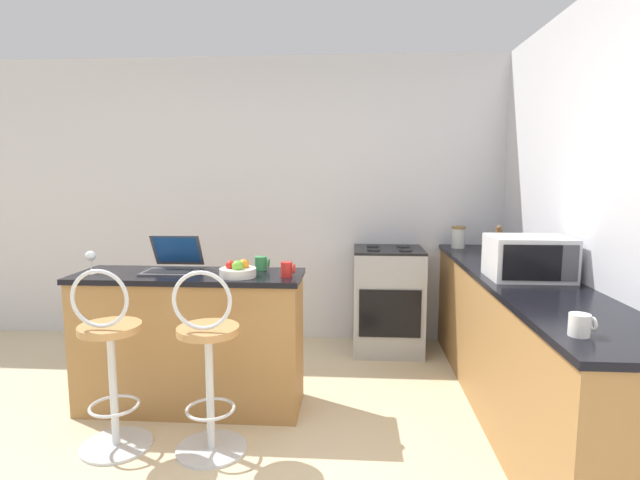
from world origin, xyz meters
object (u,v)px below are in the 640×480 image
at_px(storage_jar, 458,237).
at_px(mug_red, 287,269).
at_px(mug_green, 261,263).
at_px(microwave, 529,258).
at_px(pepper_mill, 498,242).
at_px(stove_range, 388,300).
at_px(bar_stool_far, 208,366).
at_px(fruit_bowl, 238,271).
at_px(mug_white, 580,325).
at_px(laptop, 173,262).
at_px(wine_glass_tall, 91,257).
at_px(bar_stool_near, 110,364).

bearing_deg(storage_jar, mug_red, -134.79).
xyz_separation_m(mug_green, mug_red, (0.21, -0.22, 0.00)).
distance_m(microwave, storage_jar, 1.29).
bearing_deg(pepper_mill, stove_range, 157.53).
xyz_separation_m(bar_stool_far, stove_range, (1.09, 1.72, -0.05)).
xyz_separation_m(storage_jar, mug_red, (-1.32, -1.33, -0.05)).
height_order(fruit_bowl, mug_white, fruit_bowl).
distance_m(laptop, mug_red, 0.80).
distance_m(stove_range, fruit_bowl, 1.70).
xyz_separation_m(mug_white, mug_red, (-1.32, 1.06, 0.00)).
relative_size(laptop, mug_white, 3.36).
distance_m(microwave, wine_glass_tall, 2.76).
distance_m(laptop, wine_glass_tall, 0.51).
distance_m(bar_stool_near, storage_jar, 2.93).
bearing_deg(mug_green, pepper_mill, 21.40).
bearing_deg(storage_jar, laptop, -150.91).
bearing_deg(mug_white, fruit_bowl, 147.36).
height_order(microwave, pepper_mill, microwave).
distance_m(laptop, fruit_bowl, 0.51).
distance_m(mug_green, storage_jar, 1.89).
bearing_deg(mug_red, fruit_bowl, -176.94).
distance_m(bar_stool_near, microwave, 2.53).
height_order(microwave, fruit_bowl, microwave).
xyz_separation_m(fruit_bowl, mug_red, (0.31, 0.02, 0.01)).
bearing_deg(fruit_bowl, bar_stool_far, -98.69).
distance_m(bar_stool_near, fruit_bowl, 0.89).
bearing_deg(pepper_mill, laptop, -162.22).
height_order(bar_stool_far, fruit_bowl, bar_stool_far).
bearing_deg(laptop, mug_white, -30.02).
relative_size(mug_green, pepper_mill, 0.41).
distance_m(wine_glass_tall, pepper_mill, 2.96).
bearing_deg(bar_stool_far, bar_stool_near, 180.00).
bearing_deg(microwave, bar_stool_far, -164.31).
relative_size(mug_white, mug_red, 1.05).
distance_m(fruit_bowl, mug_red, 0.31).
bearing_deg(laptop, mug_green, 6.09).
distance_m(bar_stool_near, bar_stool_far, 0.55).
bearing_deg(pepper_mill, microwave, -93.86).
relative_size(bar_stool_near, mug_red, 11.02).
relative_size(bar_stool_near, storage_jar, 5.57).
bearing_deg(bar_stool_near, storage_jar, 38.60).
distance_m(stove_range, mug_green, 1.47).
relative_size(laptop, mug_red, 3.54).
height_order(laptop, mug_red, laptop).
bearing_deg(stove_range, bar_stool_far, -122.54).
relative_size(mug_white, pepper_mill, 0.41).
bearing_deg(microwave, mug_red, -177.85).
relative_size(pepper_mill, mug_red, 2.54).
height_order(bar_stool_near, storage_jar, storage_jar).
relative_size(laptop, mug_green, 3.39).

